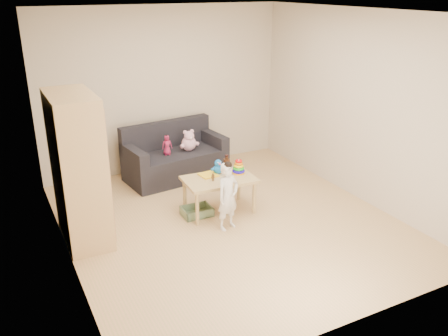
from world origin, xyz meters
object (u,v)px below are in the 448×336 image
wardrobe (78,169)px  toddler (228,197)px  sofa (176,165)px  play_table (219,195)px

wardrobe → toddler: (1.65, -0.59, -0.46)m
wardrobe → sofa: size_ratio=1.15×
toddler → sofa: bearing=73.1°
sofa → play_table: (0.07, -1.39, 0.03)m
wardrobe → play_table: wardrobe is taller
sofa → play_table: bearing=-93.9°
toddler → play_table: bearing=61.0°
play_table → sofa: bearing=92.9°
wardrobe → sofa: (1.69, 1.26, -0.67)m
play_table → toddler: toddler is taller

